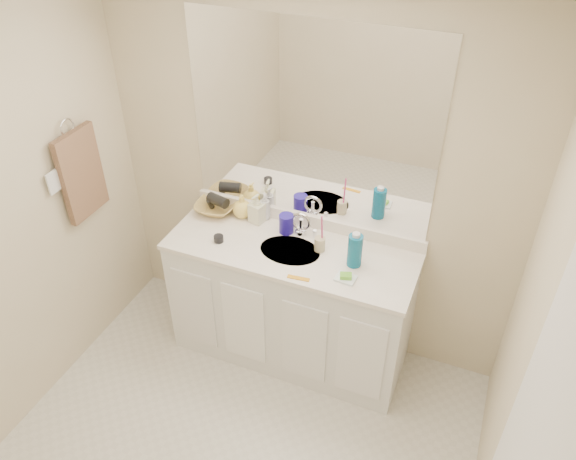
# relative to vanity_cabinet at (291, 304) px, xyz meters

# --- Properties ---
(ceiling) EXTENTS (2.60, 2.60, 0.02)m
(ceiling) POSITION_rel_vanity_cabinet_xyz_m (0.00, -1.02, 1.97)
(ceiling) COLOR white
(ceiling) RESTS_ON wall_back
(wall_back) EXTENTS (2.60, 0.02, 2.40)m
(wall_back) POSITION_rel_vanity_cabinet_xyz_m (0.00, 0.28, 0.77)
(wall_back) COLOR beige
(wall_back) RESTS_ON floor
(wall_right) EXTENTS (0.02, 2.60, 2.40)m
(wall_right) POSITION_rel_vanity_cabinet_xyz_m (1.30, -1.02, 0.77)
(wall_right) COLOR beige
(wall_right) RESTS_ON floor
(vanity_cabinet) EXTENTS (1.50, 0.55, 0.85)m
(vanity_cabinet) POSITION_rel_vanity_cabinet_xyz_m (0.00, 0.00, 0.00)
(vanity_cabinet) COLOR silver
(vanity_cabinet) RESTS_ON floor
(countertop) EXTENTS (1.52, 0.57, 0.03)m
(countertop) POSITION_rel_vanity_cabinet_xyz_m (0.00, 0.00, 0.44)
(countertop) COLOR white
(countertop) RESTS_ON vanity_cabinet
(backsplash) EXTENTS (1.52, 0.03, 0.08)m
(backsplash) POSITION_rel_vanity_cabinet_xyz_m (0.00, 0.26, 0.50)
(backsplash) COLOR white
(backsplash) RESTS_ON countertop
(sink_basin) EXTENTS (0.37, 0.37, 0.02)m
(sink_basin) POSITION_rel_vanity_cabinet_xyz_m (0.00, -0.02, 0.44)
(sink_basin) COLOR beige
(sink_basin) RESTS_ON countertop
(faucet) EXTENTS (0.02, 0.02, 0.11)m
(faucet) POSITION_rel_vanity_cabinet_xyz_m (0.00, 0.16, 0.51)
(faucet) COLOR silver
(faucet) RESTS_ON countertop
(mirror) EXTENTS (1.48, 0.01, 1.20)m
(mirror) POSITION_rel_vanity_cabinet_xyz_m (0.00, 0.27, 1.14)
(mirror) COLOR white
(mirror) RESTS_ON wall_back
(blue_mug) EXTENTS (0.12, 0.12, 0.12)m
(blue_mug) POSITION_rel_vanity_cabinet_xyz_m (-0.09, 0.14, 0.52)
(blue_mug) COLOR #23169A
(blue_mug) RESTS_ON countertop
(tan_cup) EXTENTS (0.07, 0.07, 0.09)m
(tan_cup) POSITION_rel_vanity_cabinet_xyz_m (0.16, 0.05, 0.50)
(tan_cup) COLOR #C7B88C
(tan_cup) RESTS_ON countertop
(toothbrush) EXTENTS (0.01, 0.04, 0.21)m
(toothbrush) POSITION_rel_vanity_cabinet_xyz_m (0.17, 0.05, 0.60)
(toothbrush) COLOR #DA3980
(toothbrush) RESTS_ON tan_cup
(mouthwash_bottle) EXTENTS (0.10, 0.10, 0.20)m
(mouthwash_bottle) POSITION_rel_vanity_cabinet_xyz_m (0.39, 0.00, 0.56)
(mouthwash_bottle) COLOR #0A5A80
(mouthwash_bottle) RESTS_ON countertop
(soap_dish) EXTENTS (0.12, 0.10, 0.01)m
(soap_dish) POSITION_rel_vanity_cabinet_xyz_m (0.39, -0.14, 0.46)
(soap_dish) COLOR white
(soap_dish) RESTS_ON countertop
(green_soap) EXTENTS (0.08, 0.06, 0.02)m
(green_soap) POSITION_rel_vanity_cabinet_xyz_m (0.39, -0.14, 0.48)
(green_soap) COLOR #69C22F
(green_soap) RESTS_ON soap_dish
(orange_comb) EXTENTS (0.13, 0.04, 0.01)m
(orange_comb) POSITION_rel_vanity_cabinet_xyz_m (0.14, -0.24, 0.46)
(orange_comb) COLOR orange
(orange_comb) RESTS_ON countertop
(dark_jar) EXTENTS (0.08, 0.08, 0.04)m
(dark_jar) POSITION_rel_vanity_cabinet_xyz_m (-0.43, -0.10, 0.48)
(dark_jar) COLOR black
(dark_jar) RESTS_ON countertop
(soap_bottle_white) EXTENTS (0.09, 0.09, 0.18)m
(soap_bottle_white) POSITION_rel_vanity_cabinet_xyz_m (-0.27, 0.23, 0.55)
(soap_bottle_white) COLOR silver
(soap_bottle_white) RESTS_ON countertop
(soap_bottle_cream) EXTENTS (0.11, 0.11, 0.20)m
(soap_bottle_cream) POSITION_rel_vanity_cabinet_xyz_m (-0.31, 0.18, 0.55)
(soap_bottle_cream) COLOR beige
(soap_bottle_cream) RESTS_ON countertop
(soap_bottle_yellow) EXTENTS (0.14, 0.14, 0.16)m
(soap_bottle_yellow) POSITION_rel_vanity_cabinet_xyz_m (-0.42, 0.19, 0.53)
(soap_bottle_yellow) COLOR #FDDC62
(soap_bottle_yellow) RESTS_ON countertop
(wicker_basket) EXTENTS (0.28, 0.28, 0.06)m
(wicker_basket) POSITION_rel_vanity_cabinet_xyz_m (-0.60, 0.18, 0.49)
(wicker_basket) COLOR #AE8B46
(wicker_basket) RESTS_ON countertop
(hair_dryer) EXTENTS (0.16, 0.10, 0.07)m
(hair_dryer) POSITION_rel_vanity_cabinet_xyz_m (-0.58, 0.18, 0.54)
(hair_dryer) COLOR black
(hair_dryer) RESTS_ON wicker_basket
(towel_ring) EXTENTS (0.01, 0.11, 0.11)m
(towel_ring) POSITION_rel_vanity_cabinet_xyz_m (-1.27, -0.25, 1.12)
(towel_ring) COLOR silver
(towel_ring) RESTS_ON wall_left
(hand_towel) EXTENTS (0.04, 0.32, 0.55)m
(hand_towel) POSITION_rel_vanity_cabinet_xyz_m (-1.25, -0.25, 0.82)
(hand_towel) COLOR brown
(hand_towel) RESTS_ON towel_ring
(switch_plate) EXTENTS (0.01, 0.08, 0.13)m
(switch_plate) POSITION_rel_vanity_cabinet_xyz_m (-1.27, -0.45, 0.88)
(switch_plate) COLOR white
(switch_plate) RESTS_ON wall_left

